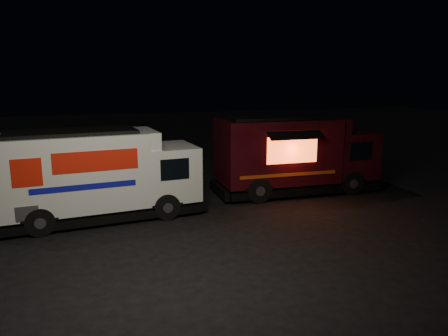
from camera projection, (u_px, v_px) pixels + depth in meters
ground at (171, 233)px, 12.58m from camera, size 80.00×80.00×0.00m
white_truck at (102, 174)px, 13.63m from camera, size 6.46×2.81×2.84m
red_truck at (297, 154)px, 16.75m from camera, size 6.41×2.41×2.97m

